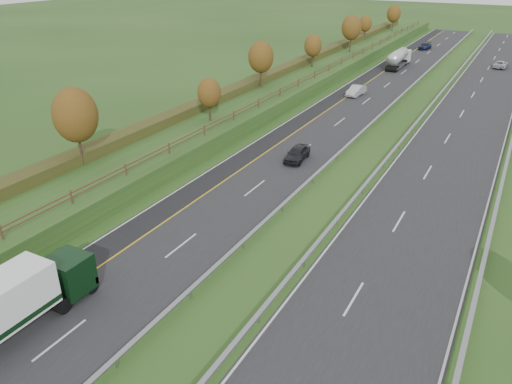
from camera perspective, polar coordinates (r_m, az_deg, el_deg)
ground at (r=63.63m, az=14.03°, el=5.91°), size 400.00×400.00×0.00m
near_carriageway at (r=70.35m, az=8.84°, el=8.27°), size 10.50×200.00×0.04m
far_carriageway at (r=66.98m, az=22.22°, el=5.75°), size 10.50×200.00×0.04m
hard_shoulder at (r=71.63m, az=6.00°, el=8.74°), size 3.00×200.00×0.04m
lane_markings at (r=68.48m, az=13.86°, el=7.36°), size 26.75×200.00×0.01m
embankment_left at (r=75.22m, az=-0.56°, el=10.47°), size 12.00×200.00×2.00m
hedge_left at (r=75.80m, az=-1.92°, el=11.79°), size 2.20×180.00×1.10m
fence_left at (r=72.42m, az=2.45°, el=11.27°), size 0.12×189.06×1.20m
median_barrier_near at (r=68.59m, az=13.37°, el=7.94°), size 0.32×200.00×0.71m
median_barrier_far at (r=67.54m, az=17.54°, el=7.17°), size 0.32×200.00×0.71m
outer_barrier_far at (r=66.55m, az=27.20°, el=5.22°), size 0.32×200.00×0.71m
trees_left at (r=70.96m, az=-1.68°, el=14.00°), size 6.64×164.30×7.66m
road_tanker at (r=106.71m, az=16.01°, el=14.52°), size 2.40×11.22×3.46m
car_dark_near at (r=54.98m, az=4.73°, el=4.41°), size 2.25×4.79×1.58m
car_silver_mid at (r=82.97m, az=11.38°, el=11.31°), size 2.13×4.95×1.58m
car_small_far at (r=129.80m, az=18.76°, el=15.52°), size 2.56×5.28×1.48m
car_oncoming at (r=113.32m, az=26.18°, el=12.97°), size 2.66×5.21×1.41m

